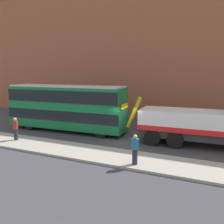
% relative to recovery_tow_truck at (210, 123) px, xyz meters
% --- Properties ---
extents(ground_plane, '(120.00, 120.00, 0.00)m').
position_rel_recovery_tow_truck_xyz_m(ground_plane, '(-5.69, -0.46, -1.76)').
color(ground_plane, '#38383D').
extents(near_kerb, '(60.00, 2.80, 0.15)m').
position_rel_recovery_tow_truck_xyz_m(near_kerb, '(-5.69, -4.66, -1.68)').
color(near_kerb, gray).
rests_on(near_kerb, ground_plane).
extents(building_facade, '(60.00, 1.50, 16.00)m').
position_rel_recovery_tow_truck_xyz_m(building_facade, '(-5.69, 8.27, 6.31)').
color(building_facade, '#935138').
rests_on(building_facade, ground_plane).
extents(recovery_tow_truck, '(10.18, 2.95, 3.67)m').
position_rel_recovery_tow_truck_xyz_m(recovery_tow_truck, '(0.00, 0.00, 0.00)').
color(recovery_tow_truck, '#2D2D2D').
rests_on(recovery_tow_truck, ground_plane).
extents(double_decker_bus, '(11.11, 2.93, 4.06)m').
position_rel_recovery_tow_truck_xyz_m(double_decker_bus, '(-11.90, -0.02, 0.47)').
color(double_decker_bus, '#146B38').
rests_on(double_decker_bus, ground_plane).
extents(pedestrian_onlooker, '(0.43, 0.48, 1.71)m').
position_rel_recovery_tow_truck_xyz_m(pedestrian_onlooker, '(-13.39, -4.52, -0.77)').
color(pedestrian_onlooker, '#232333').
rests_on(pedestrian_onlooker, near_kerb).
extents(pedestrian_bystander, '(0.47, 0.39, 1.71)m').
position_rel_recovery_tow_truck_xyz_m(pedestrian_bystander, '(-3.64, -5.46, -0.77)').
color(pedestrian_bystander, '#232333').
rests_on(pedestrian_bystander, near_kerb).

